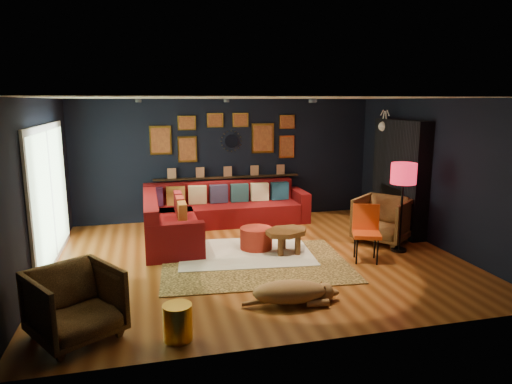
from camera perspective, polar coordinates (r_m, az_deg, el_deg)
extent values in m
plane|color=#9C5824|center=(7.64, 0.17, -8.21)|extent=(6.50, 6.50, 0.00)
plane|color=black|center=(9.97, -3.66, 4.07)|extent=(6.50, 0.00, 6.50)
plane|color=black|center=(4.75, 8.25, -4.12)|extent=(6.50, 0.00, 6.50)
plane|color=black|center=(7.26, -25.58, 0.24)|extent=(0.00, 5.50, 5.50)
plane|color=black|center=(8.68, 21.50, 2.22)|extent=(0.00, 5.50, 5.50)
plane|color=white|center=(7.20, 0.18, 11.68)|extent=(6.50, 6.50, 0.00)
cube|color=maroon|center=(9.66, -4.22, -2.76)|extent=(3.20, 0.95, 0.42)
cube|color=maroon|center=(9.91, -4.60, 0.08)|extent=(3.20, 0.24, 0.46)
cube|color=maroon|center=(10.04, 5.38, -1.59)|extent=(0.22, 0.95, 0.64)
cube|color=maroon|center=(8.48, -10.49, -4.93)|extent=(0.95, 2.20, 0.42)
cube|color=maroon|center=(8.36, -13.03, -2.28)|extent=(0.24, 2.20, 0.46)
cube|color=maroon|center=(7.49, -10.05, -6.22)|extent=(0.95, 0.22, 0.64)
cube|color=#4D2147|center=(9.59, -12.68, -0.60)|extent=(0.38, 0.14, 0.38)
cube|color=#AF6E2B|center=(9.60, -10.00, -0.48)|extent=(0.38, 0.14, 0.38)
cube|color=#D5B480|center=(9.64, -7.33, -0.35)|extent=(0.38, 0.14, 0.38)
cube|color=#2E2C4A|center=(9.70, -4.69, -0.22)|extent=(0.38, 0.14, 0.38)
cube|color=#254B56|center=(9.78, -2.09, -0.10)|extent=(0.38, 0.14, 0.38)
cube|color=beige|center=(9.88, 0.46, 0.03)|extent=(0.38, 0.14, 0.38)
cube|color=navy|center=(10.00, 2.96, 0.15)|extent=(0.38, 0.14, 0.38)
cube|color=maroon|center=(9.07, -9.73, -1.17)|extent=(0.14, 0.38, 0.38)
cube|color=maroon|center=(8.58, -9.48, -1.87)|extent=(0.14, 0.38, 0.38)
cube|color=#AB6524|center=(8.10, -9.20, -2.66)|extent=(0.14, 0.38, 0.38)
cube|color=black|center=(9.96, -3.56, 1.85)|extent=(3.20, 0.12, 0.04)
cube|color=gold|center=(9.75, -11.84, 6.35)|extent=(0.45, 0.03, 0.60)
cube|color=#AB5E2B|center=(9.73, -11.83, 6.34)|extent=(0.38, 0.01, 0.51)
cube|color=gold|center=(9.80, -8.56, 5.31)|extent=(0.40, 0.03, 0.55)
cube|color=#AB5E2B|center=(9.78, -8.55, 5.30)|extent=(0.34, 0.01, 0.47)
cube|color=gold|center=(9.76, -8.66, 8.52)|extent=(0.38, 0.03, 0.30)
cube|color=#AB5E2B|center=(9.74, -8.65, 8.52)|extent=(0.32, 0.01, 0.25)
cube|color=gold|center=(10.07, 0.86, 6.74)|extent=(0.50, 0.03, 0.65)
cube|color=#AB5E2B|center=(10.05, 0.88, 6.73)|extent=(0.42, 0.01, 0.55)
cube|color=gold|center=(10.24, 3.85, 5.67)|extent=(0.35, 0.03, 0.50)
cube|color=#AB5E2B|center=(10.22, 3.88, 5.66)|extent=(0.30, 0.01, 0.42)
cube|color=gold|center=(10.20, 3.89, 8.74)|extent=(0.35, 0.03, 0.30)
cube|color=#AB5E2B|center=(10.18, 3.92, 8.74)|extent=(0.30, 0.01, 0.25)
cube|color=gold|center=(9.83, -5.14, 8.92)|extent=(0.35, 0.03, 0.30)
cube|color=#AB5E2B|center=(9.81, -5.13, 8.91)|extent=(0.30, 0.01, 0.25)
cube|color=gold|center=(9.93, -1.97, 8.98)|extent=(0.35, 0.03, 0.30)
cube|color=#AB5E2B|center=(9.91, -1.94, 8.98)|extent=(0.30, 0.01, 0.25)
cylinder|color=silver|center=(9.92, -3.08, 6.36)|extent=(0.28, 0.03, 0.28)
cone|color=gold|center=(9.96, -1.83, 6.39)|extent=(0.03, 0.16, 0.03)
cone|color=gold|center=(9.95, -1.93, 6.87)|extent=(0.04, 0.16, 0.04)
cone|color=gold|center=(9.94, -2.21, 7.28)|extent=(0.04, 0.16, 0.04)
cone|color=gold|center=(9.92, -2.62, 7.54)|extent=(0.04, 0.16, 0.04)
cone|color=gold|center=(9.90, -3.10, 7.63)|extent=(0.03, 0.16, 0.03)
cone|color=gold|center=(9.89, -3.58, 7.52)|extent=(0.04, 0.16, 0.04)
cone|color=gold|center=(9.88, -3.99, 7.24)|extent=(0.04, 0.16, 0.04)
cone|color=gold|center=(9.88, -4.26, 6.82)|extent=(0.04, 0.16, 0.04)
cone|color=gold|center=(9.88, -4.35, 6.33)|extent=(0.03, 0.16, 0.03)
cone|color=gold|center=(9.89, -4.24, 5.84)|extent=(0.04, 0.16, 0.04)
cone|color=gold|center=(9.91, -3.96, 5.44)|extent=(0.04, 0.16, 0.04)
cone|color=gold|center=(9.92, -3.55, 5.18)|extent=(0.04, 0.16, 0.04)
cone|color=gold|center=(9.94, -3.07, 5.10)|extent=(0.03, 0.16, 0.03)
cone|color=gold|center=(9.95, -2.59, 5.21)|extent=(0.04, 0.16, 0.04)
cone|color=gold|center=(9.96, -2.19, 5.49)|extent=(0.04, 0.16, 0.04)
cone|color=gold|center=(9.97, -1.93, 5.91)|extent=(0.04, 0.16, 0.04)
cube|color=black|center=(9.37, 17.51, 1.86)|extent=(0.30, 1.60, 2.20)
cube|color=black|center=(9.46, 16.97, -2.03)|extent=(0.20, 0.80, 0.90)
cone|color=white|center=(9.74, 16.77, 7.88)|extent=(0.35, 0.28, 0.28)
sphere|color=white|center=(9.63, 15.63, 7.91)|extent=(0.20, 0.20, 0.20)
cylinder|color=white|center=(9.58, 15.97, 8.89)|extent=(0.02, 0.10, 0.28)
cylinder|color=white|center=(9.69, 15.62, 8.93)|extent=(0.02, 0.10, 0.28)
cube|color=white|center=(7.87, -24.38, -0.36)|extent=(0.04, 2.80, 2.20)
cube|color=#C0EBB3|center=(7.86, -24.21, -0.35)|extent=(0.01, 2.60, 2.00)
cube|color=white|center=(7.86, -24.17, -0.35)|extent=(0.02, 0.06, 2.00)
cylinder|color=black|center=(8.19, -14.50, 11.00)|extent=(0.10, 0.10, 0.06)
cylinder|color=black|center=(8.73, -3.71, 11.33)|extent=(0.10, 0.10, 0.06)
cylinder|color=black|center=(8.77, 7.32, 11.26)|extent=(0.10, 0.10, 0.06)
cylinder|color=black|center=(6.62, 7.05, 11.28)|extent=(0.10, 0.10, 0.06)
cube|color=silver|center=(7.84, -1.39, -7.59)|extent=(2.36, 1.83, 0.03)
cube|color=tan|center=(7.34, -0.07, -8.98)|extent=(3.08, 2.32, 0.02)
cylinder|color=brown|center=(7.61, 3.10, -6.81)|extent=(0.10, 0.10, 0.32)
cylinder|color=brown|center=(7.70, 5.24, -6.62)|extent=(0.10, 0.10, 0.32)
cylinder|color=brown|center=(7.97, 3.40, -5.97)|extent=(0.10, 0.10, 0.32)
cylinder|color=maroon|center=(7.97, 0.03, -5.77)|extent=(0.56, 0.56, 0.37)
imported|color=#AD7236|center=(5.43, -21.72, -12.50)|extent=(1.14, 1.12, 0.87)
imported|color=#AD7236|center=(8.68, 15.56, -3.07)|extent=(1.21, 1.22, 0.92)
cylinder|color=gold|center=(5.21, -9.76, -15.74)|extent=(0.32, 0.32, 0.40)
cylinder|color=black|center=(7.46, 12.49, -7.16)|extent=(0.03, 0.03, 0.45)
cylinder|color=black|center=(7.50, 14.94, -7.17)|extent=(0.03, 0.03, 0.45)
cylinder|color=black|center=(7.76, 12.25, -6.41)|extent=(0.03, 0.03, 0.45)
cylinder|color=black|center=(7.80, 14.61, -6.43)|extent=(0.03, 0.03, 0.45)
cube|color=#E34514|center=(7.57, 13.65, -5.17)|extent=(0.55, 0.55, 0.06)
cube|color=#E34514|center=(7.68, 13.57, -3.03)|extent=(0.42, 0.20, 0.43)
cylinder|color=black|center=(8.34, 17.41, -6.92)|extent=(0.26, 0.26, 0.04)
cylinder|color=black|center=(8.17, 17.68, -2.62)|extent=(0.04, 0.04, 1.25)
cylinder|color=red|center=(8.03, 17.98, 2.22)|extent=(0.42, 0.42, 0.35)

